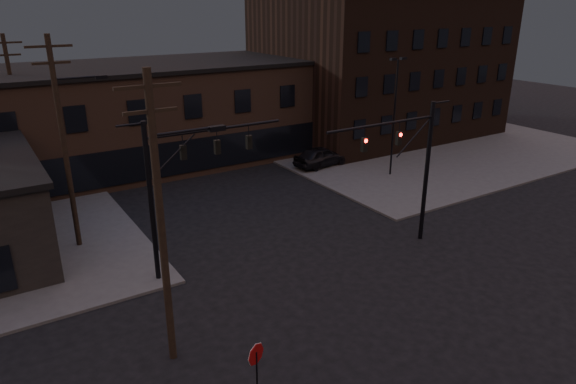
% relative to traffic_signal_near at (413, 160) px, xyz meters
% --- Properties ---
extents(ground, '(140.00, 140.00, 0.00)m').
position_rel_traffic_signal_near_xyz_m(ground, '(-5.36, -4.50, -4.93)').
color(ground, black).
rests_on(ground, ground).
extents(sidewalk_ne, '(30.00, 30.00, 0.15)m').
position_rel_traffic_signal_near_xyz_m(sidewalk_ne, '(16.64, 17.50, -4.86)').
color(sidewalk_ne, '#474744').
rests_on(sidewalk_ne, ground).
extents(building_row, '(40.00, 12.00, 8.00)m').
position_rel_traffic_signal_near_xyz_m(building_row, '(-5.36, 23.50, -0.93)').
color(building_row, brown).
rests_on(building_row, ground).
extents(building_right, '(22.00, 16.00, 14.00)m').
position_rel_traffic_signal_near_xyz_m(building_right, '(16.64, 21.50, 2.07)').
color(building_right, black).
rests_on(building_right, ground).
extents(traffic_signal_near, '(7.12, 0.24, 8.00)m').
position_rel_traffic_signal_near_xyz_m(traffic_signal_near, '(0.00, 0.00, 0.00)').
color(traffic_signal_near, black).
rests_on(traffic_signal_near, ground).
extents(traffic_signal_far, '(7.12, 0.24, 8.00)m').
position_rel_traffic_signal_near_xyz_m(traffic_signal_far, '(-12.07, 3.50, 0.08)').
color(traffic_signal_far, black).
rests_on(traffic_signal_far, ground).
extents(stop_sign, '(0.72, 0.33, 2.48)m').
position_rel_traffic_signal_near_xyz_m(stop_sign, '(-13.36, -6.49, -3.09)').
color(stop_sign, black).
rests_on(stop_sign, ground).
extents(utility_pole_near, '(3.70, 0.28, 11.00)m').
position_rel_traffic_signal_near_xyz_m(utility_pole_near, '(-14.79, -2.50, 0.94)').
color(utility_pole_near, black).
rests_on(utility_pole_near, ground).
extents(utility_pole_mid, '(3.70, 0.28, 11.50)m').
position_rel_traffic_signal_near_xyz_m(utility_pole_mid, '(-15.79, 9.50, 1.19)').
color(utility_pole_mid, black).
rests_on(utility_pole_mid, ground).
extents(utility_pole_far, '(2.20, 0.28, 11.00)m').
position_rel_traffic_signal_near_xyz_m(utility_pole_far, '(-16.86, 21.50, 0.85)').
color(utility_pole_far, black).
rests_on(utility_pole_far, ground).
extents(lot_light_a, '(1.50, 0.28, 9.14)m').
position_rel_traffic_signal_near_xyz_m(lot_light_a, '(7.64, 9.50, 0.58)').
color(lot_light_a, black).
rests_on(lot_light_a, ground).
extents(lot_light_b, '(1.50, 0.28, 9.14)m').
position_rel_traffic_signal_near_xyz_m(lot_light_b, '(13.64, 14.50, 0.58)').
color(lot_light_b, black).
rests_on(lot_light_b, ground).
extents(parked_car_lot_a, '(5.06, 2.45, 1.66)m').
position_rel_traffic_signal_near_xyz_m(parked_car_lot_a, '(4.32, 14.25, -3.95)').
color(parked_car_lot_a, black).
rests_on(parked_car_lot_a, sidewalk_ne).
extents(parked_car_lot_b, '(4.83, 2.51, 1.34)m').
position_rel_traffic_signal_near_xyz_m(parked_car_lot_b, '(8.04, 20.46, -4.11)').
color(parked_car_lot_b, silver).
rests_on(parked_car_lot_b, sidewalk_ne).
extents(car_crossing, '(2.39, 4.46, 1.40)m').
position_rel_traffic_signal_near_xyz_m(car_crossing, '(-2.93, 21.22, -4.23)').
color(car_crossing, black).
rests_on(car_crossing, ground).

